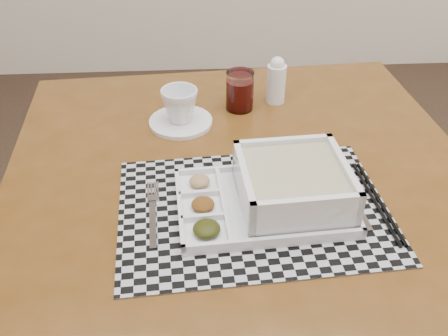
{
  "coord_description": "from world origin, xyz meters",
  "views": [
    {
      "loc": [
        -0.44,
        -0.39,
        1.35
      ],
      "look_at": [
        -0.39,
        0.36,
        0.8
      ],
      "focal_mm": 40.0,
      "sensor_mm": 36.0,
      "label": 1
    }
  ],
  "objects_px": {
    "cup": "(180,105)",
    "juice_glass": "(240,92)",
    "creamer_bottle": "(276,81)",
    "dining_table": "(242,200)",
    "serving_tray": "(284,191)"
  },
  "relations": [
    {
      "from": "serving_tray",
      "to": "cup",
      "type": "height_order",
      "value": "serving_tray"
    },
    {
      "from": "juice_glass",
      "to": "creamer_bottle",
      "type": "bearing_deg",
      "value": 17.62
    },
    {
      "from": "creamer_bottle",
      "to": "dining_table",
      "type": "bearing_deg",
      "value": -110.17
    },
    {
      "from": "serving_tray",
      "to": "juice_glass",
      "type": "distance_m",
      "value": 0.38
    },
    {
      "from": "cup",
      "to": "creamer_bottle",
      "type": "relative_size",
      "value": 0.71
    },
    {
      "from": "dining_table",
      "to": "creamer_bottle",
      "type": "bearing_deg",
      "value": 69.83
    },
    {
      "from": "juice_glass",
      "to": "creamer_bottle",
      "type": "height_order",
      "value": "creamer_bottle"
    },
    {
      "from": "serving_tray",
      "to": "dining_table",
      "type": "bearing_deg",
      "value": 120.34
    },
    {
      "from": "dining_table",
      "to": "juice_glass",
      "type": "relative_size",
      "value": 10.76
    },
    {
      "from": "cup",
      "to": "juice_glass",
      "type": "xyz_separation_m",
      "value": [
        0.15,
        0.07,
        -0.01
      ]
    },
    {
      "from": "dining_table",
      "to": "cup",
      "type": "height_order",
      "value": "cup"
    },
    {
      "from": "serving_tray",
      "to": "creamer_bottle",
      "type": "relative_size",
      "value": 2.77
    },
    {
      "from": "serving_tray",
      "to": "creamer_bottle",
      "type": "bearing_deg",
      "value": 83.82
    },
    {
      "from": "serving_tray",
      "to": "cup",
      "type": "bearing_deg",
      "value": 121.91
    },
    {
      "from": "serving_tray",
      "to": "juice_glass",
      "type": "xyz_separation_m",
      "value": [
        -0.05,
        0.38,
        0.01
      ]
    }
  ]
}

